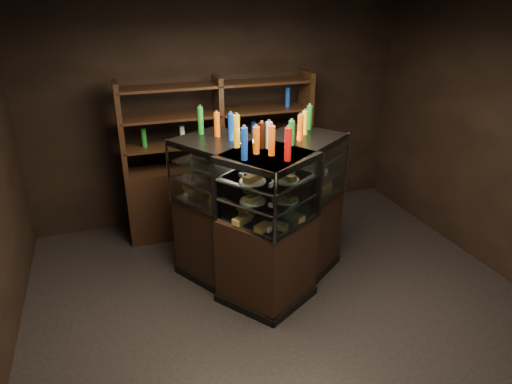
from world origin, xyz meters
TOP-DOWN VIEW (x-y plane):
  - ground at (0.00, 0.00)m, footprint 5.00×5.00m
  - room_shell at (0.00, 0.00)m, footprint 5.02×5.02m
  - display_case at (-0.07, 0.64)m, footprint 1.88×1.61m
  - food_display at (-0.07, 0.64)m, footprint 1.42×1.22m
  - bottles_top at (-0.07, 0.65)m, footprint 1.25×1.08m
  - potted_conifer at (1.00, 1.36)m, footprint 0.33×0.33m
  - back_shelving at (-0.15, 2.05)m, footprint 2.41×0.43m

SIDE VIEW (x-z plane):
  - ground at x=0.00m, z-range 0.00..0.00m
  - potted_conifer at x=1.00m, z-range 0.05..0.75m
  - display_case at x=-0.07m, z-range -0.27..1.31m
  - back_shelving at x=-0.15m, z-range -0.39..1.61m
  - food_display at x=-0.07m, z-range 0.97..1.45m
  - bottles_top at x=-0.07m, z-range 1.56..1.86m
  - room_shell at x=0.00m, z-range 0.44..3.45m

